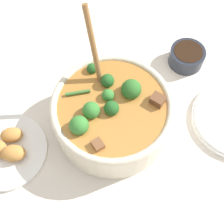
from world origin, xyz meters
The scene contains 4 objects.
ground_plane centered at (0.00, 0.00, 0.00)m, with size 4.00×4.00×0.00m, color silver.
stew_bowl centered at (0.00, 0.00, 0.06)m, with size 0.27×0.27×0.26m.
condiment_bowl centered at (-0.10, 0.25, 0.03)m, with size 0.09×0.09×0.05m.
food_plate centered at (-0.03, -0.25, 0.01)m, with size 0.19×0.19×0.05m.
Camera 1 is at (0.30, -0.12, 0.68)m, focal length 50.00 mm.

